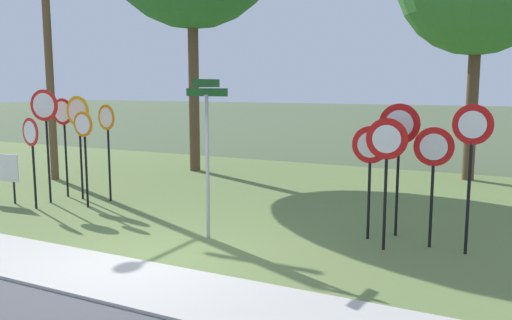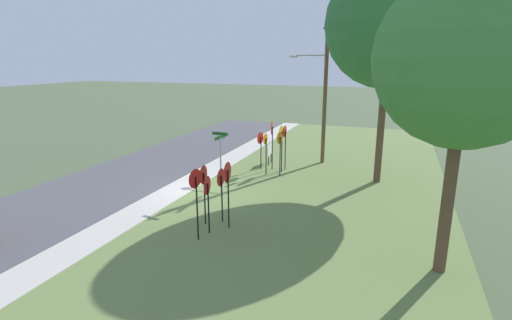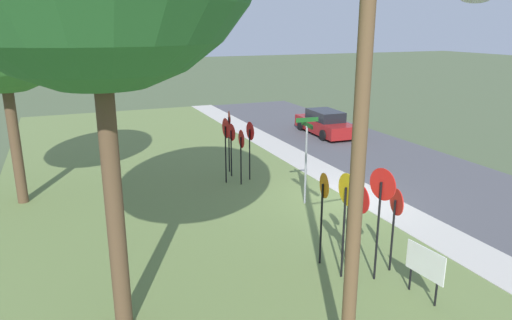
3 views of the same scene
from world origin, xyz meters
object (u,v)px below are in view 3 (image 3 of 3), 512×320
(stop_sign_far_right, at_px, (381,199))
(stop_sign_near_left, at_px, (358,214))
(notice_board, at_px, (425,265))
(stop_sign_center_tall, at_px, (350,199))
(utility_pole, at_px, (370,104))
(stop_sign_far_center, at_px, (395,212))
(parked_sedan_distant, at_px, (325,123))
(yield_sign_near_left, at_px, (250,137))
(yield_sign_center, at_px, (226,135))
(stop_sign_near_right, at_px, (346,202))
(stop_sign_far_left, at_px, (323,200))
(yield_sign_far_right, at_px, (242,144))
(yield_sign_far_left, at_px, (229,127))
(yield_sign_near_right, at_px, (232,138))
(street_name_post, at_px, (306,153))

(stop_sign_far_right, bearing_deg, stop_sign_near_left, 92.07)
(stop_sign_near_left, relative_size, notice_board, 2.11)
(stop_sign_center_tall, bearing_deg, utility_pole, 150.56)
(stop_sign_far_center, relative_size, parked_sedan_distant, 0.47)
(yield_sign_near_left, distance_m, yield_sign_center, 1.03)
(stop_sign_near_right, height_order, stop_sign_far_left, stop_sign_near_right)
(stop_sign_near_left, height_order, stop_sign_center_tall, stop_sign_near_left)
(yield_sign_near_left, xyz_separation_m, utility_pole, (-11.09, 2.43, 3.12))
(yield_sign_near_left, height_order, yield_sign_far_right, yield_sign_near_left)
(stop_sign_far_right, bearing_deg, stop_sign_center_tall, -9.56)
(yield_sign_far_left, bearing_deg, stop_sign_center_tall, -166.77)
(stop_sign_near_right, height_order, stop_sign_far_center, stop_sign_near_right)
(utility_pole, relative_size, notice_board, 7.29)
(yield_sign_near_right, height_order, yield_sign_far_left, yield_sign_far_left)
(yield_sign_near_right, bearing_deg, parked_sedan_distant, -60.18)
(yield_sign_near_left, bearing_deg, parked_sedan_distant, -52.39)
(stop_sign_near_left, distance_m, stop_sign_far_right, 0.79)
(yield_sign_far_left, xyz_separation_m, utility_pole, (-12.45, 2.02, 2.94))
(stop_sign_far_right, bearing_deg, notice_board, -167.94)
(stop_sign_far_center, bearing_deg, stop_sign_near_left, 117.02)
(stop_sign_near_left, distance_m, yield_sign_far_left, 10.04)
(yield_sign_far_right, height_order, utility_pole, utility_pole)
(stop_sign_far_right, relative_size, parked_sedan_distant, 0.61)
(stop_sign_far_left, bearing_deg, yield_sign_near_right, 8.43)
(stop_sign_far_left, bearing_deg, parked_sedan_distant, -19.66)
(street_name_post, bearing_deg, parked_sedan_distant, -28.78)
(stop_sign_near_right, bearing_deg, parked_sedan_distant, -26.56)
(yield_sign_near_left, distance_m, utility_pole, 11.78)
(stop_sign_center_tall, height_order, street_name_post, street_name_post)
(stop_sign_far_left, distance_m, yield_sign_center, 7.28)
(stop_sign_far_center, xyz_separation_m, stop_sign_far_right, (-0.21, 0.63, 0.52))
(stop_sign_near_right, bearing_deg, stop_sign_far_right, -118.17)
(stop_sign_center_tall, bearing_deg, stop_sign_near_left, 155.49)
(stop_sign_center_tall, height_order, parked_sedan_distant, stop_sign_center_tall)
(yield_sign_far_right, relative_size, parked_sedan_distant, 0.47)
(yield_sign_far_right, bearing_deg, parked_sedan_distant, -47.85)
(stop_sign_near_left, relative_size, parked_sedan_distant, 0.56)
(stop_sign_far_center, xyz_separation_m, notice_board, (-1.33, 0.14, -0.76))
(stop_sign_near_right, bearing_deg, stop_sign_far_left, 12.77)
(yield_sign_center, xyz_separation_m, notice_board, (-9.62, -1.45, -1.13))
(stop_sign_near_left, distance_m, yield_sign_far_right, 8.26)
(stop_sign_near_left, xyz_separation_m, stop_sign_far_center, (0.39, -1.37, -0.31))
(stop_sign_far_right, height_order, yield_sign_near_right, stop_sign_far_right)
(stop_sign_near_left, height_order, street_name_post, street_name_post)
(yield_sign_near_right, relative_size, parked_sedan_distant, 0.47)
(stop_sign_far_left, relative_size, street_name_post, 0.81)
(stop_sign_far_right, distance_m, notice_board, 1.76)
(yield_sign_center, bearing_deg, stop_sign_far_left, 178.09)
(stop_sign_far_right, height_order, street_name_post, street_name_post)
(stop_sign_far_right, relative_size, yield_sign_near_left, 1.20)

